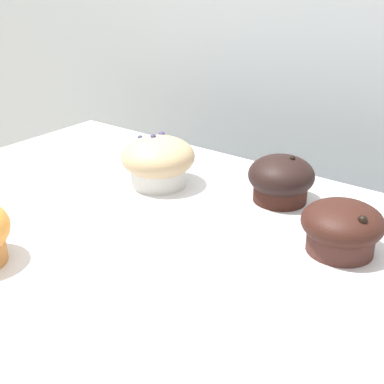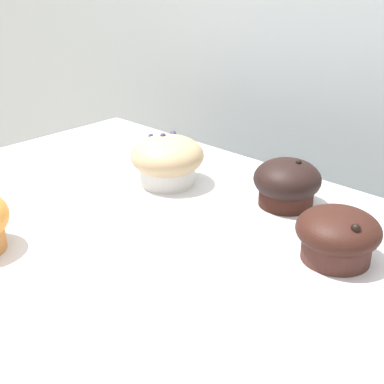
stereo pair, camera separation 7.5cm
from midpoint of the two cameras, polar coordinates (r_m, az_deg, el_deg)
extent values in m
cube|color=#A8B2B7|center=(1.21, 20.21, 4.54)|extent=(3.20, 0.10, 1.80)
cylinder|color=silver|center=(0.88, -0.21, 2.37)|extent=(0.09, 0.09, 0.05)
ellipsoid|color=tan|center=(0.87, -0.21, 3.88)|extent=(0.12, 0.12, 0.06)
sphere|color=navy|center=(0.89, -2.00, 5.94)|extent=(0.01, 0.01, 0.01)
sphere|color=navy|center=(0.87, -0.64, 5.98)|extent=(0.01, 0.01, 0.01)
sphere|color=navy|center=(0.90, 0.36, 6.16)|extent=(0.01, 0.01, 0.01)
cylinder|color=#492722|center=(0.70, 18.17, -5.43)|extent=(0.09, 0.09, 0.04)
ellipsoid|color=#321711|center=(0.69, 18.39, -3.93)|extent=(0.11, 0.11, 0.05)
sphere|color=black|center=(0.66, 20.24, -3.75)|extent=(0.01, 0.01, 0.01)
cylinder|color=#361A13|center=(0.83, 12.60, -0.06)|extent=(0.08, 0.08, 0.04)
ellipsoid|color=black|center=(0.82, 12.73, 1.29)|extent=(0.10, 0.10, 0.06)
sphere|color=black|center=(0.81, 13.94, 2.99)|extent=(0.01, 0.01, 0.01)
camera|label=1|loc=(0.04, -87.14, 1.28)|focal=50.00mm
camera|label=2|loc=(0.04, 92.86, -1.28)|focal=50.00mm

